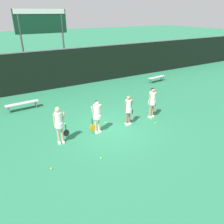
# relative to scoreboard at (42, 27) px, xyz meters

# --- Properties ---
(ground_plane) EXTENTS (140.00, 140.00, 0.00)m
(ground_plane) POSITION_rel_scoreboard_xyz_m (0.70, -9.28, -4.43)
(ground_plane) COLOR #26724C
(fence_windscreen) EXTENTS (60.00, 0.08, 3.00)m
(fence_windscreen) POSITION_rel_scoreboard_xyz_m (0.70, -1.49, -2.92)
(fence_windscreen) COLOR black
(fence_windscreen) RESTS_ON ground_plane
(scoreboard) EXTENTS (3.86, 0.15, 5.69)m
(scoreboard) POSITION_rel_scoreboard_xyz_m (0.00, 0.00, 0.00)
(scoreboard) COLOR #515156
(scoreboard) RESTS_ON ground_plane
(bench_courtside) EXTENTS (1.95, 0.43, 0.45)m
(bench_courtside) POSITION_rel_scoreboard_xyz_m (-2.83, -4.51, -4.04)
(bench_courtside) COLOR #B2B2B7
(bench_courtside) RESTS_ON ground_plane
(bench_far) EXTENTS (1.77, 0.53, 0.43)m
(bench_far) POSITION_rel_scoreboard_xyz_m (8.17, -4.10, -4.06)
(bench_far) COLOR #B2B2B7
(bench_far) RESTS_ON ground_plane
(player_0) EXTENTS (0.64, 0.36, 1.79)m
(player_0) POSITION_rel_scoreboard_xyz_m (-1.99, -9.30, -3.37)
(player_0) COLOR tan
(player_0) RESTS_ON ground_plane
(player_1) EXTENTS (0.68, 0.38, 1.71)m
(player_1) POSITION_rel_scoreboard_xyz_m (-0.13, -9.29, -3.43)
(player_1) COLOR beige
(player_1) RESTS_ON ground_plane
(player_2) EXTENTS (0.63, 0.35, 1.62)m
(player_2) POSITION_rel_scoreboard_xyz_m (1.68, -9.33, -3.49)
(player_2) COLOR #8C664C
(player_2) RESTS_ON ground_plane
(player_3) EXTENTS (0.70, 0.41, 1.75)m
(player_3) POSITION_rel_scoreboard_xyz_m (3.32, -9.26, -3.38)
(player_3) COLOR tan
(player_3) RESTS_ON ground_plane
(tennis_ball_0) EXTENTS (0.07, 0.07, 0.07)m
(tennis_ball_0) POSITION_rel_scoreboard_xyz_m (3.03, -10.01, -4.40)
(tennis_ball_0) COLOR #CCE033
(tennis_ball_0) RESTS_ON ground_plane
(tennis_ball_1) EXTENTS (0.07, 0.07, 0.07)m
(tennis_ball_1) POSITION_rel_scoreboard_xyz_m (-2.92, -10.91, -4.40)
(tennis_ball_1) COLOR #CCE033
(tennis_ball_1) RESTS_ON ground_plane
(tennis_ball_2) EXTENTS (0.07, 0.07, 0.07)m
(tennis_ball_2) POSITION_rel_scoreboard_xyz_m (-1.59, -8.96, -4.39)
(tennis_ball_2) COLOR #CCE033
(tennis_ball_2) RESTS_ON ground_plane
(tennis_ball_3) EXTENTS (0.07, 0.07, 0.07)m
(tennis_ball_3) POSITION_rel_scoreboard_xyz_m (-1.55, -7.94, -4.39)
(tennis_ball_3) COLOR #CCE033
(tennis_ball_3) RESTS_ON ground_plane
(tennis_ball_4) EXTENTS (0.07, 0.07, 0.07)m
(tennis_ball_4) POSITION_rel_scoreboard_xyz_m (0.66, -7.53, -4.40)
(tennis_ball_4) COLOR #CCE033
(tennis_ball_4) RESTS_ON ground_plane
(tennis_ball_5) EXTENTS (0.07, 0.07, 0.07)m
(tennis_ball_5) POSITION_rel_scoreboard_xyz_m (-1.22, -7.63, -4.39)
(tennis_ball_5) COLOR #CCE033
(tennis_ball_5) RESTS_ON ground_plane
(tennis_ball_6) EXTENTS (0.07, 0.07, 0.07)m
(tennis_ball_6) POSITION_rel_scoreboard_xyz_m (0.71, -8.60, -4.39)
(tennis_ball_6) COLOR #CCE033
(tennis_ball_6) RESTS_ON ground_plane
(tennis_ball_7) EXTENTS (0.07, 0.07, 0.07)m
(tennis_ball_7) POSITION_rel_scoreboard_xyz_m (-0.97, -11.29, -4.40)
(tennis_ball_7) COLOR #CCE033
(tennis_ball_7) RESTS_ON ground_plane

